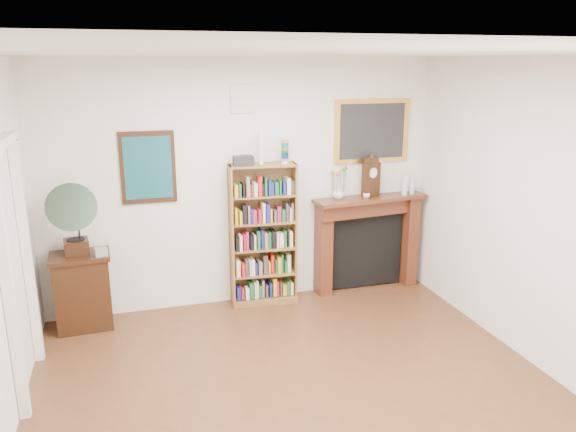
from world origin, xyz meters
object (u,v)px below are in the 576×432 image
Objects in this scene: fireplace at (367,234)px; mantel_clock at (371,178)px; flower_vase at (338,193)px; teacup at (366,195)px; cd_stack at (101,252)px; gramophone at (72,215)px; bookshelf at (263,227)px; side_cabinet at (83,291)px; bottle_left at (405,185)px; bottle_right at (412,186)px.

mantel_clock is at bearing -85.71° from fireplace.
teacup is at bearing -11.07° from flower_vase.
fireplace is 3.10m from cd_stack.
flower_vase is (-0.41, 0.01, -0.16)m from mantel_clock.
bookshelf is at bearing -1.75° from gramophone.
flower_vase reaches higher than side_cabinet.
flower_vase is 0.34m from teacup.
gramophone reaches higher than teacup.
flower_vase is (0.92, 0.02, 0.34)m from bookshelf.
teacup reaches higher than fireplace.
flower_vase is at bearing 178.74° from fireplace.
flower_vase reaches higher than cd_stack.
bottle_left reaches higher than cd_stack.
fireplace reaches higher than side_cabinet.
side_cabinet is 3.96m from bottle_right.
fireplace is at bearing 168.99° from bottle_left.
gramophone is at bearing 177.79° from cd_stack.
bottle_right reaches higher than teacup.
side_cabinet is 6.81× the size of cd_stack.
side_cabinet is at bearing 176.69° from fireplace.
gramophone is 0.47m from cd_stack.
bottle_right is (0.62, 0.04, 0.07)m from teacup.
mantel_clock reaches higher than cd_stack.
bottle_left reaches higher than teacup.
bookshelf is 1.42m from mantel_clock.
cd_stack is at bearing -175.64° from flower_vase.
mantel_clock is at bearing -3.48° from gramophone.
gramophone is at bearing -177.70° from teacup.
bookshelf reaches higher than cd_stack.
flower_vase is at bearing -2.87° from gramophone.
fireplace is at bearing 7.26° from bookshelf.
fireplace is 17.53× the size of teacup.
cd_stack is 3.56m from bottle_left.
bottle_right is at bearing -1.52° from flower_vase.
fireplace is at bearing -2.80° from gramophone.
teacup is (3.02, 0.14, 0.36)m from cd_stack.
cd_stack is at bearing -177.17° from bottle_right.
cd_stack is 1.47× the size of teacup.
mantel_clock is 5.84× the size of teacup.
mantel_clock reaches higher than bottle_right.
mantel_clock is at bearing -1.18° from flower_vase.
mantel_clock is at bearing -1.20° from side_cabinet.
mantel_clock is 0.56m from bottle_right.
flower_vase is (2.93, 0.20, -0.01)m from gramophone.
side_cabinet is 4.09× the size of bottle_right.
cd_stack is (0.24, -0.01, -0.41)m from gramophone.
fireplace is 11.91× the size of cd_stack.
mantel_clock reaches higher than fireplace.
fireplace is 0.69m from flower_vase.
teacup is at bearing -4.39° from gramophone.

